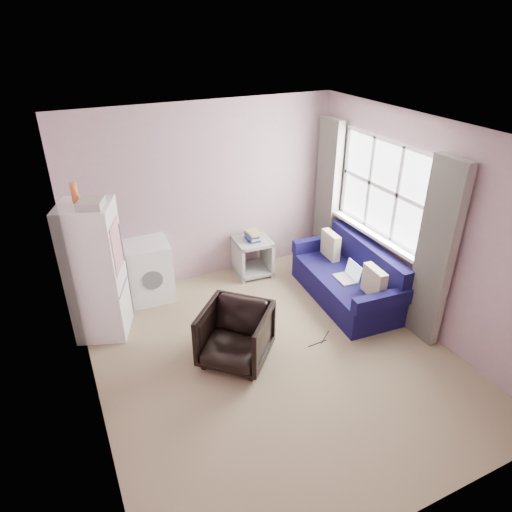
{
  "coord_description": "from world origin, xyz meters",
  "views": [
    {
      "loc": [
        -1.92,
        -3.55,
        3.45
      ],
      "look_at": [
        0.05,
        0.6,
        1.0
      ],
      "focal_mm": 32.0,
      "sensor_mm": 36.0,
      "label": 1
    }
  ],
  "objects_px": {
    "fridge": "(96,271)",
    "washing_machine": "(148,269)",
    "armchair": "(235,333)",
    "side_table": "(253,254)",
    "sofa": "(349,280)"
  },
  "relations": [
    {
      "from": "washing_machine",
      "to": "fridge",
      "type": "bearing_deg",
      "value": -139.54
    },
    {
      "from": "armchair",
      "to": "fridge",
      "type": "relative_size",
      "value": 0.39
    },
    {
      "from": "fridge",
      "to": "side_table",
      "type": "relative_size",
      "value": 2.75
    },
    {
      "from": "side_table",
      "to": "sofa",
      "type": "height_order",
      "value": "sofa"
    },
    {
      "from": "fridge",
      "to": "sofa",
      "type": "distance_m",
      "value": 3.23
    },
    {
      "from": "armchair",
      "to": "sofa",
      "type": "xyz_separation_m",
      "value": [
        1.88,
        0.5,
        -0.08
      ]
    },
    {
      "from": "sofa",
      "to": "armchair",
      "type": "bearing_deg",
      "value": -160.65
    },
    {
      "from": "armchair",
      "to": "side_table",
      "type": "distance_m",
      "value": 1.94
    },
    {
      "from": "washing_machine",
      "to": "side_table",
      "type": "relative_size",
      "value": 1.19
    },
    {
      "from": "armchair",
      "to": "fridge",
      "type": "bearing_deg",
      "value": 179.96
    },
    {
      "from": "washing_machine",
      "to": "sofa",
      "type": "height_order",
      "value": "washing_machine"
    },
    {
      "from": "fridge",
      "to": "sofa",
      "type": "relative_size",
      "value": 1.05
    },
    {
      "from": "armchair",
      "to": "side_table",
      "type": "relative_size",
      "value": 1.07
    },
    {
      "from": "fridge",
      "to": "washing_machine",
      "type": "xyz_separation_m",
      "value": [
        0.69,
        0.53,
        -0.42
      ]
    },
    {
      "from": "fridge",
      "to": "side_table",
      "type": "bearing_deg",
      "value": 32.99
    }
  ]
}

